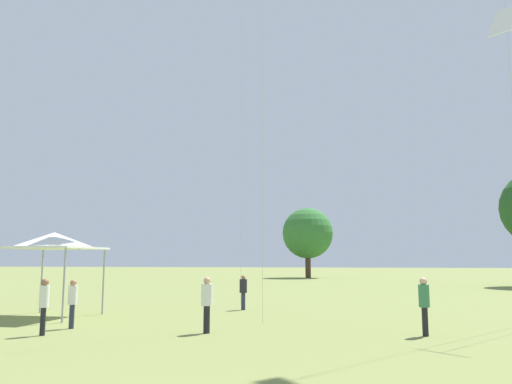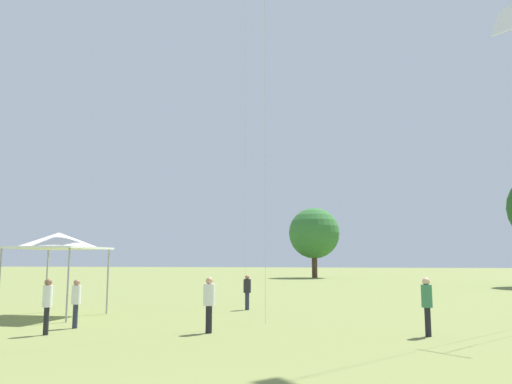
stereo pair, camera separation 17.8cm
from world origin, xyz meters
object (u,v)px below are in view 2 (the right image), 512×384
object	(u,v)px
person_standing_5	(76,299)
distant_tree_1	(314,233)
canopy_tent	(59,241)
person_standing_2	(209,300)
person_standing_4	(47,300)
person_standing_0	(247,289)
person_standing_3	(427,301)

from	to	relation	value
person_standing_5	distant_tree_1	bearing A→B (deg)	138.47
canopy_tent	distant_tree_1	xyz separation A→B (m)	(5.97, 45.97, 2.66)
person_standing_2	person_standing_4	distance (m)	4.82
person_standing_0	person_standing_5	distance (m)	8.20
person_standing_4	person_standing_5	world-z (taller)	person_standing_4
person_standing_5	canopy_tent	bearing A→B (deg)	-174.65
person_standing_3	person_standing_0	bearing A→B (deg)	129.80
person_standing_4	canopy_tent	bearing A→B (deg)	-90.46
person_standing_4	person_standing_5	bearing A→B (deg)	-122.05
canopy_tent	person_standing_0	bearing A→B (deg)	32.36
person_standing_2	canopy_tent	world-z (taller)	canopy_tent
person_standing_3	canopy_tent	xyz separation A→B (m)	(-13.66, 2.29, 1.93)
person_standing_5	canopy_tent	size ratio (longest dim) A/B	0.48
person_standing_2	person_standing_3	size ratio (longest dim) A/B	0.99
person_standing_2	person_standing_3	bearing A→B (deg)	-160.13
person_standing_0	person_standing_3	size ratio (longest dim) A/B	0.91
person_standing_3	person_standing_4	bearing A→B (deg)	-176.32
canopy_tent	distant_tree_1	world-z (taller)	distant_tree_1
person_standing_0	person_standing_2	distance (m)	7.23
person_standing_3	person_standing_4	distance (m)	11.26
person_standing_3	person_standing_4	world-z (taller)	person_standing_3
person_standing_0	canopy_tent	world-z (taller)	canopy_tent
person_standing_3	distant_tree_1	size ratio (longest dim) A/B	0.19
distant_tree_1	person_standing_3	bearing A→B (deg)	-80.95
person_standing_2	distant_tree_1	xyz separation A→B (m)	(-1.22, 48.91, 4.61)
person_standing_4	canopy_tent	distance (m)	5.38
person_standing_3	canopy_tent	distance (m)	13.98
person_standing_2	person_standing_5	size ratio (longest dim) A/B	1.07
person_standing_0	person_standing_4	bearing A→B (deg)	-175.51
person_standing_2	canopy_tent	xyz separation A→B (m)	(-7.20, 2.94, 1.95)
person_standing_3	person_standing_5	distance (m)	11.07
person_standing_3	distant_tree_1	bearing A→B (deg)	92.40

